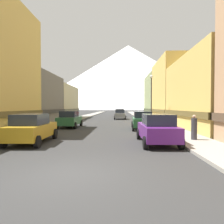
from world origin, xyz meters
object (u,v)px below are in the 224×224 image
car_left_1 (70,119)px  streetlamp_right (151,92)px  car_right_1 (142,120)px  car_driving_1 (120,113)px  pedestrian_0 (194,128)px  car_driving_0 (120,114)px  potted_plant_0 (13,127)px  car_right_0 (157,129)px  car_left_0 (32,128)px

car_left_1 → streetlamp_right: size_ratio=0.75×
car_right_1 → car_driving_1: size_ratio=1.02×
pedestrian_0 → streetlamp_right: size_ratio=0.27×
car_driving_0 → potted_plant_0: car_driving_0 is taller
pedestrian_0 → streetlamp_right: 11.96m
car_right_0 → car_right_1: 7.79m
potted_plant_0 → pedestrian_0: 13.58m
potted_plant_0 → pedestrian_0: (13.25, -2.95, 0.24)m
car_right_0 → pedestrian_0: size_ratio=2.84×
car_right_0 → car_driving_0: (-2.20, 24.38, 0.00)m
car_left_0 → car_driving_1: same height
car_left_0 → pedestrian_0: 10.08m
car_right_1 → streetlamp_right: size_ratio=0.76×
car_right_0 → car_driving_0: 24.47m
car_driving_0 → car_left_0: bearing=-102.5°
car_left_1 → potted_plant_0: size_ratio=5.33×
car_driving_1 → streetlamp_right: streetlamp_right is taller
car_right_1 → car_driving_0: 16.73m
car_driving_0 → car_right_1: bearing=-82.5°
potted_plant_0 → streetlamp_right: size_ratio=0.14×
car_left_0 → car_left_1: size_ratio=1.01×
car_left_0 → car_right_1: same height
car_right_1 → potted_plant_0: size_ratio=5.40×
car_left_0 → car_driving_1: (5.40, 34.61, 0.00)m
car_left_1 → car_driving_1: 25.83m
car_left_0 → potted_plant_0: bearing=130.9°
car_left_0 → car_right_1: 10.87m
car_left_1 → car_right_0: size_ratio=1.00×
car_left_1 → streetlamp_right: (9.15, 2.91, 3.09)m
car_left_0 → streetlamp_right: streetlamp_right is taller
car_driving_0 → streetlamp_right: streetlamp_right is taller
car_driving_0 → car_driving_1: 10.24m
car_right_0 → car_driving_1: (-2.20, 34.62, 0.00)m
car_left_1 → potted_plant_0: car_left_1 is taller
car_driving_1 → potted_plant_0: 32.08m
car_left_1 → car_driving_0: 15.96m
car_left_1 → car_driving_0: bearing=70.2°
car_driving_1 → car_left_1: bearing=-102.1°
potted_plant_0 → pedestrian_0: pedestrian_0 is taller
car_right_0 → car_driving_1: 34.69m
streetlamp_right → car_right_1: bearing=-109.1°
car_driving_0 → car_left_1: bearing=-109.8°
car_right_0 → car_driving_1: same height
car_right_1 → streetlamp_right: streetlamp_right is taller
car_driving_0 → potted_plant_0: bearing=-112.6°
car_left_0 → car_right_1: (7.60, 7.78, 0.00)m
car_left_0 → potted_plant_0: (-3.20, 3.70, -0.28)m
car_left_0 → streetlamp_right: (9.15, 12.26, 3.09)m
car_right_0 → potted_plant_0: 11.42m
car_right_1 → pedestrian_0: car_right_1 is taller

